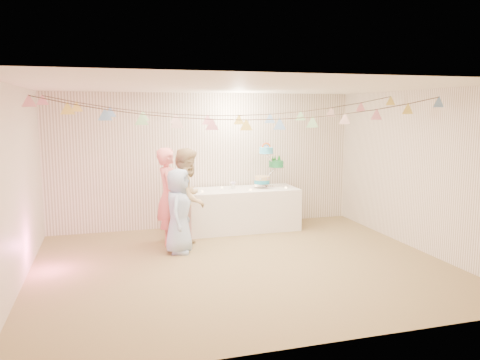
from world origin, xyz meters
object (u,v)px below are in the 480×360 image
object	(u,v)px
cake_stand	(269,169)
person_child	(179,211)
person_adult_a	(169,196)
person_adult_b	(188,198)
table	(242,209)

from	to	relation	value
cake_stand	person_child	distance (m)	2.31
person_adult_a	person_child	bearing A→B (deg)	-166.99
cake_stand	person_adult_b	bearing A→B (deg)	-152.50
cake_stand	person_adult_b	size ratio (longest dim) A/B	0.48
table	person_adult_b	world-z (taller)	person_adult_b
person_adult_a	table	bearing A→B (deg)	-64.37
cake_stand	person_adult_b	xyz separation A→B (m)	(-1.73, -0.90, -0.32)
cake_stand	person_child	xyz separation A→B (m)	(-1.93, -1.17, -0.47)
table	person_adult_b	bearing A→B (deg)	-144.23
person_adult_a	person_child	xyz separation A→B (m)	(0.09, -0.54, -0.15)
cake_stand	person_child	world-z (taller)	cake_stand
table	person_child	xyz separation A→B (m)	(-1.38, -1.12, 0.29)
table	person_adult_a	bearing A→B (deg)	-158.42
person_adult_b	person_child	world-z (taller)	person_adult_b
cake_stand	person_adult_a	xyz separation A→B (m)	(-2.02, -0.63, -0.33)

